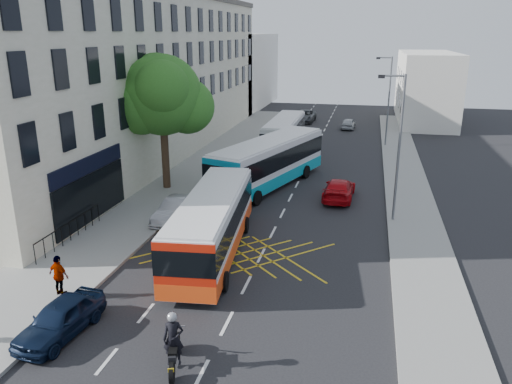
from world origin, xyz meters
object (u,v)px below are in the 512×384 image
Objects in this scene: distant_car_silver at (349,123)px; pedestrian_far at (59,275)px; bus_far at (284,133)px; bus_mid at (269,162)px; lamp_far at (388,97)px; distant_car_grey at (304,116)px; motorbike at (174,342)px; parked_car_blue at (60,319)px; bus_near at (212,224)px; lamp_near at (398,141)px; street_tree at (162,96)px; red_hatchback at (339,189)px; parked_car_silver at (177,210)px.

distant_car_silver is 2.05× the size of pedestrian_far.
distant_car_silver is at bearing 66.38° from bus_far.
distant_car_silver is at bearing 97.52° from bus_mid.
lamp_far reaches higher than distant_car_grey.
motorbike is 4.63m from parked_car_blue.
bus_near is at bearing 73.45° from parked_car_blue.
parked_car_blue is at bearing -129.94° from lamp_near.
street_tree is 29.86m from distant_car_grey.
pedestrian_far reaches higher than red_hatchback.
bus_near is 0.90× the size of bus_mid.
pedestrian_far is (-4.29, -28.17, -0.52)m from bus_far.
bus_mid is at bearing 85.36° from parked_car_blue.
bus_mid is at bearing -16.45° from red_hatchback.
motorbike reaches higher than parked_car_blue.
bus_near reaches higher than pedestrian_far.
street_tree is 0.74× the size of bus_mid.
bus_mid is (-8.07, -14.84, -2.90)m from lamp_far.
motorbike is 0.44× the size of distant_car_grey.
distant_car_grey is (5.67, 28.77, -5.60)m from street_tree.
street_tree is at bearing 97.61° from motorbike.
distant_car_silver is (-3.70, 28.39, -4.03)m from lamp_near.
street_tree reaches higher than pedestrian_far.
motorbike is 43.29m from distant_car_silver.
motorbike is 0.63× the size of distant_car_silver.
parked_car_silver is 1.16× the size of distant_car_silver.
red_hatchback is 24.94m from distant_car_silver.
bus_near is at bearing -86.86° from distant_car_grey.
bus_mid is 19.95m from motorbike.
bus_near is at bearing -88.95° from bus_far.
pedestrian_far is at bearing -137.27° from bus_near.
street_tree is at bearing 106.21° from parked_car_blue.
lamp_far is at bearing -98.78° from pedestrian_far.
lamp_far is at bearing 66.15° from bus_near.
parked_car_blue is 45.77m from distant_car_grey.
bus_far is at bearing 77.72° from motorbike.
lamp_far reaches higher than motorbike.
motorbike is at bearing -63.88° from parked_car_silver.
bus_mid is at bearing -118.52° from lamp_far.
lamp_near is (14.71, -2.97, -1.68)m from street_tree.
pedestrian_far reaches higher than distant_car_grey.
bus_far is 2.06× the size of distant_car_grey.
bus_mid is 5.32m from red_hatchback.
parked_car_blue is 2.22× the size of pedestrian_far.
bus_mid is at bearing 69.39° from parked_car_silver.
bus_mid is 19.48m from parked_car_blue.
street_tree is at bearing 70.30° from distant_car_silver.
bus_far is 15.26m from distant_car_grey.
lamp_far reaches higher than red_hatchback.
distant_car_silver is (4.81, 34.73, -0.96)m from bus_near.
red_hatchback is at bearing 55.31° from bus_near.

